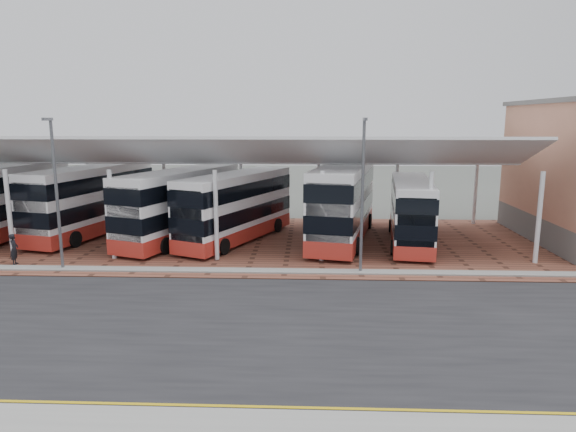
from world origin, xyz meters
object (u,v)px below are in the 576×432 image
Objects in this scene: bus_3 at (236,208)px; bus_4 at (343,203)px; bus_0 at (1,203)px; bus_2 at (181,205)px; pedestrian at (14,249)px; bus_5 at (411,212)px; bus_1 at (92,201)px.

bus_4 is (7.06, 0.57, 0.27)m from bus_3.
bus_2 is (12.02, 0.22, -0.12)m from bus_0.
bus_4 reaches higher than pedestrian.
bus_3 is at bearing -174.25° from bus_5.
bus_4 is 1.21× the size of bus_5.
bus_0 is at bearing -158.46° from bus_2.
bus_3 reaches higher than pedestrian.
bus_3 is 13.14m from pedestrian.
pedestrian is (-22.81, -5.82, -1.19)m from bus_5.
bus_0 is 27.06m from bus_5.
bus_5 is at bearing -0.76° from bus_4.
bus_5 is 23.57m from pedestrian.
bus_1 is at bearing 23.25° from bus_0.
bus_2 is 1.05× the size of bus_3.
bus_4 is 4.38m from bus_5.
bus_2 is (6.57, -1.44, -0.04)m from bus_1.
bus_0 reaches higher than pedestrian.
bus_4 is at bearing 22.86° from bus_2.
pedestrian is (-11.50, -6.21, -1.35)m from bus_3.
pedestrian is (-18.55, -6.78, -1.62)m from bus_4.
bus_1 is 10.41m from bus_3.
bus_5 is (11.31, -0.39, -0.16)m from bus_3.
bus_2 is at bearing -165.71° from bus_4.
bus_3 is 1.06× the size of bus_5.
bus_0 is at bearing -166.41° from bus_4.
pedestrian is at bearing -147.98° from bus_4.
bus_1 is 6.72m from bus_2.
bus_2 is at bearing -158.08° from bus_3.
bus_1 is at bearing -171.34° from bus_4.
bus_2 is at bearing 1.63° from bus_1.
bus_1 is 17.37m from bus_4.
bus_1 is at bearing -164.72° from bus_3.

